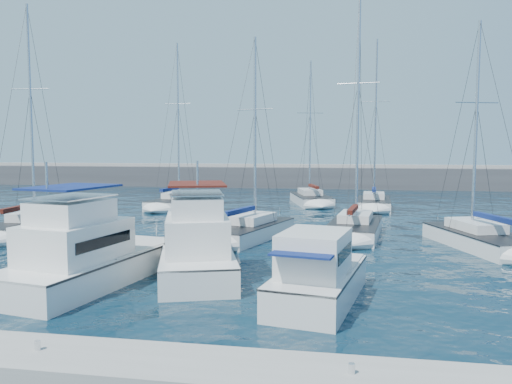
% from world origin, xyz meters
% --- Properties ---
extents(ground, '(220.00, 220.00, 0.00)m').
position_xyz_m(ground, '(0.00, 0.00, 0.00)').
color(ground, black).
rests_on(ground, ground).
extents(breakwater, '(160.00, 6.00, 4.45)m').
position_xyz_m(breakwater, '(0.00, 52.00, 1.05)').
color(breakwater, '#424244').
rests_on(breakwater, ground).
extents(dock, '(40.00, 2.20, 0.60)m').
position_xyz_m(dock, '(0.00, -11.00, 0.30)').
color(dock, gray).
rests_on(dock, ground).
extents(dock_cleat_centre, '(0.16, 0.16, 0.25)m').
position_xyz_m(dock_cleat_centre, '(0.00, -11.00, 0.72)').
color(dock_cleat_centre, silver).
rests_on(dock_cleat_centre, dock).
extents(dock_cleat_near_stbd, '(0.16, 0.16, 0.25)m').
position_xyz_m(dock_cleat_near_stbd, '(8.00, -11.00, 0.72)').
color(dock_cleat_near_stbd, silver).
rests_on(dock_cleat_near_stbd, dock).
extents(motor_yacht_port_inner, '(5.05, 9.71, 4.69)m').
position_xyz_m(motor_yacht_port_inner, '(-2.94, -2.98, 1.13)').
color(motor_yacht_port_inner, silver).
rests_on(motor_yacht_port_inner, ground).
extents(motor_yacht_stbd_inner, '(5.89, 9.79, 4.69)m').
position_xyz_m(motor_yacht_stbd_inner, '(1.14, -0.42, 1.13)').
color(motor_yacht_stbd_inner, silver).
rests_on(motor_yacht_stbd_inner, ground).
extents(motor_yacht_stbd_outer, '(3.83, 6.89, 3.20)m').
position_xyz_m(motor_yacht_stbd_outer, '(6.86, -3.83, 0.94)').
color(motor_yacht_stbd_outer, silver).
rests_on(motor_yacht_stbd_outer, ground).
extents(sailboat_mid_a, '(3.41, 7.67, 15.68)m').
position_xyz_m(sailboat_mid_a, '(-12.99, 7.73, 0.54)').
color(sailboat_mid_a, silver).
rests_on(sailboat_mid_a, ground).
extents(sailboat_mid_c, '(5.16, 8.45, 13.25)m').
position_xyz_m(sailboat_mid_c, '(1.88, 8.95, 0.51)').
color(sailboat_mid_c, silver).
rests_on(sailboat_mid_c, ground).
extents(sailboat_mid_d, '(4.16, 8.28, 16.20)m').
position_xyz_m(sailboat_mid_d, '(8.58, 10.91, 0.54)').
color(sailboat_mid_d, silver).
rests_on(sailboat_mid_d, ground).
extents(sailboat_mid_e, '(5.43, 8.78, 13.54)m').
position_xyz_m(sailboat_mid_e, '(15.69, 8.28, 0.51)').
color(sailboat_mid_e, silver).
rests_on(sailboat_mid_e, ground).
extents(sailboat_back_a, '(3.96, 7.95, 16.26)m').
position_xyz_m(sailboat_back_a, '(-8.21, 23.86, 0.55)').
color(sailboat_back_a, silver).
rests_on(sailboat_back_a, ground).
extents(sailboat_back_b, '(5.19, 8.91, 15.22)m').
position_xyz_m(sailboat_back_b, '(4.51, 29.74, 0.52)').
color(sailboat_back_b, silver).
rests_on(sailboat_back_b, ground).
extents(sailboat_back_c, '(3.49, 7.47, 16.52)m').
position_xyz_m(sailboat_back_c, '(10.76, 26.65, 0.56)').
color(sailboat_back_c, silver).
rests_on(sailboat_back_c, ground).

